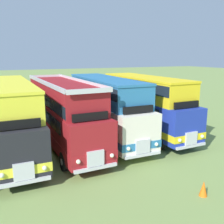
% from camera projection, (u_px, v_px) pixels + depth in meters
% --- Properties ---
extents(ground_plane, '(200.00, 200.00, 0.00)m').
position_uv_depth(ground_plane, '(41.00, 149.00, 17.24)').
color(ground_plane, '#7A934C').
extents(bus_third_in_row, '(2.69, 11.66, 4.49)m').
position_uv_depth(bus_third_in_row, '(12.00, 114.00, 16.33)').
color(bus_third_in_row, black).
rests_on(bus_third_in_row, ground).
extents(bus_fourth_in_row, '(2.76, 11.28, 4.52)m').
position_uv_depth(bus_fourth_in_row, '(63.00, 112.00, 17.56)').
color(bus_fourth_in_row, maroon).
rests_on(bus_fourth_in_row, ground).
extents(bus_fifth_in_row, '(2.80, 10.65, 4.49)m').
position_uv_depth(bus_fifth_in_row, '(106.00, 106.00, 19.03)').
color(bus_fifth_in_row, silver).
rests_on(bus_fifth_in_row, ground).
extents(bus_sixth_in_row, '(2.75, 10.23, 4.49)m').
position_uv_depth(bus_sixth_in_row, '(145.00, 103.00, 20.19)').
color(bus_sixth_in_row, '#1E339E').
rests_on(bus_sixth_in_row, ground).
extents(cone_near_end, '(0.36, 0.36, 0.70)m').
position_uv_depth(cone_near_end, '(203.00, 189.00, 11.43)').
color(cone_near_end, orange).
rests_on(cone_near_end, ground).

